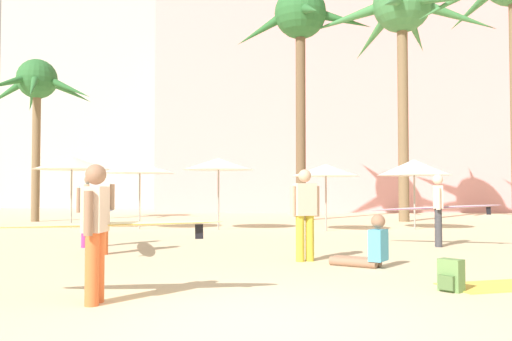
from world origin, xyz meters
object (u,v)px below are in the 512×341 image
cafe_umbrella_0 (326,170)px  cafe_umbrella_5 (140,168)px  cafe_umbrella_2 (218,164)px  palm_tree_far_left (403,16)px  person_mid_left (99,226)px  palm_tree_left (37,89)px  palm_tree_right (301,25)px  person_far_left (437,207)px  person_near_right (305,211)px  backpack (451,276)px  person_far_right (102,209)px  cafe_umbrella_1 (72,163)px  person_mid_right (369,249)px  person_mid_center (89,207)px  cafe_umbrella_3 (414,167)px  beach_towel (509,285)px

cafe_umbrella_0 → cafe_umbrella_5: 6.32m
cafe_umbrella_0 → cafe_umbrella_2: cafe_umbrella_2 is taller
palm_tree_far_left → person_mid_left: bearing=-113.2°
palm_tree_left → palm_tree_right: 11.78m
person_far_left → person_mid_left: 8.89m
person_mid_left → person_near_right: (2.57, 3.80, 0.04)m
palm_tree_right → person_far_left: (2.87, -10.88, -7.75)m
palm_tree_right → backpack: 18.81m
backpack → person_far_right: size_ratio=0.13×
cafe_umbrella_1 → person_far_left: cafe_umbrella_1 is taller
palm_tree_far_left → person_mid_right: (-3.63, -13.89, -8.50)m
person_mid_left → person_near_right: size_ratio=1.71×
cafe_umbrella_1 → cafe_umbrella_2: cafe_umbrella_1 is taller
cafe_umbrella_1 → person_mid_center: (2.91, -6.19, -1.34)m
cafe_umbrella_5 → person_mid_center: (0.43, -5.95, -1.18)m
backpack → person_mid_left: (-4.36, -0.89, 0.69)m
person_far_right → person_near_right: size_ratio=1.85×
cafe_umbrella_2 → person_mid_center: bearing=-111.7°
cafe_umbrella_0 → backpack: 10.65m
cafe_umbrella_3 → cafe_umbrella_5: 9.36m
cafe_umbrella_0 → cafe_umbrella_2: (-3.56, 0.44, 0.23)m
cafe_umbrella_0 → person_far_right: size_ratio=0.71×
cafe_umbrella_3 → cafe_umbrella_5: size_ratio=1.02×
palm_tree_far_left → person_far_right: size_ratio=3.34×
cafe_umbrella_2 → cafe_umbrella_5: size_ratio=0.98×
palm_tree_left → cafe_umbrella_5: (5.61, -4.16, -3.57)m
palm_tree_left → person_mid_left: (8.37, -16.14, -4.77)m
palm_tree_left → person_near_right: size_ratio=4.05×
cafe_umbrella_5 → backpack: cafe_umbrella_5 is taller
person_far_right → palm_tree_right: bearing=-38.7°
cafe_umbrella_3 → person_mid_center: size_ratio=1.47×
person_far_left → person_mid_center: bearing=19.1°
cafe_umbrella_2 → person_far_left: cafe_umbrella_2 is taller
palm_tree_right → cafe_umbrella_3: (3.66, -5.30, -6.57)m
cafe_umbrella_0 → person_mid_left: cafe_umbrella_0 is taller
palm_tree_right → cafe_umbrella_0: (0.60, -6.27, -6.69)m
cafe_umbrella_2 → person_near_right: bearing=-72.0°
palm_tree_far_left → beach_towel: size_ratio=5.73×
palm_tree_left → person_mid_right: size_ratio=6.83×
cafe_umbrella_0 → cafe_umbrella_1: size_ratio=0.86×
person_mid_right → person_far_right: 5.53m
cafe_umbrella_3 → cafe_umbrella_1: bearing=-179.4°
palm_tree_right → person_far_right: palm_tree_right is taller
palm_tree_far_left → cafe_umbrella_3: bearing=-98.2°
person_far_right → cafe_umbrella_1: bearing=6.6°
palm_tree_left → palm_tree_far_left: bearing=3.0°
cafe_umbrella_5 → person_far_left: (8.55, -5.23, -1.18)m
cafe_umbrella_2 → backpack: (4.38, -10.91, -2.00)m
cafe_umbrella_2 → person_near_right: size_ratio=1.41×
person_far_right → person_far_left: bearing=-94.2°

